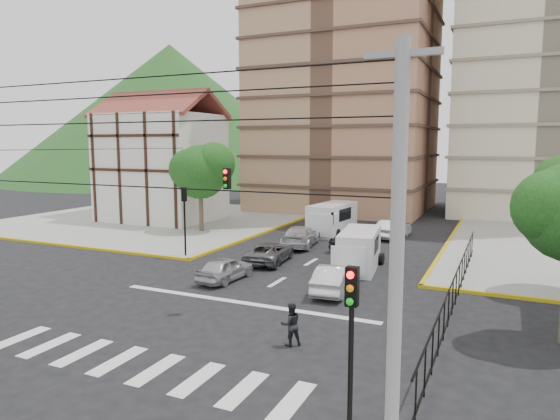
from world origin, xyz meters
The scene contains 21 objects.
ground centered at (0.00, 0.00, 0.00)m, with size 160.00×160.00×0.00m, color black.
sidewalk_nw centered at (-20.00, 20.00, 0.07)m, with size 26.00×26.00×0.15m, color gray.
crosswalk_stripes centered at (0.00, -6.00, 0.01)m, with size 12.00×2.40×0.01m, color silver.
stop_line centered at (0.00, 1.20, 0.01)m, with size 13.00×0.40×0.01m, color silver.
tudor_building centered at (-19.00, 20.00, 5.25)m, with size 10.80×8.05×12.23m.
distant_hill centered at (-55.00, 70.00, 14.00)m, with size 70.00×70.00×28.00m, color #204E1A.
park_fence centered at (9.00, 4.50, 0.00)m, with size 0.10×22.50×1.66m, color black, non-canonical shape.
tree_tudor centered at (-11.90, 16.01, 5.22)m, with size 5.39×4.40×7.43m.
traffic_light_se centered at (7.80, -7.80, 3.11)m, with size 0.28×0.22×4.40m.
traffic_light_nw centered at (-7.80, 7.80, 3.11)m, with size 0.28×0.22×4.40m.
traffic_light_hanging centered at (0.00, -2.04, 5.90)m, with size 18.00×9.12×0.92m.
utility_pole_se centered at (9.00, -9.00, 4.77)m, with size 1.40×0.28×9.00m.
van_right_lane centered at (3.16, 9.36, 1.10)m, with size 2.64×5.28×2.27m.
van_left_lane centered at (-1.98, 19.63, 1.20)m, with size 2.72×5.70×2.48m.
car_silver_front_left centered at (-2.66, 4.16, 0.65)m, with size 1.54×3.82×1.30m, color #B6B5BA.
car_white_front_right centered at (3.31, 4.57, 0.69)m, with size 1.46×4.19×1.38m, color silver.
car_grey_mid_left centered at (-2.31, 8.86, 0.64)m, with size 2.11×4.58×1.27m, color slate.
car_silver_rear_left centered at (-2.42, 14.19, 0.74)m, with size 2.07×5.09×1.48m, color silver.
car_darkgrey_mid_right centered at (1.19, 14.78, 0.74)m, with size 1.75×4.34×1.48m, color #28282B.
car_white_rear_right centered at (2.89, 20.10, 0.72)m, with size 1.52×4.37×1.44m, color white.
pedestrian_crosswalk centered at (3.98, -2.37, 0.79)m, with size 0.77×0.60×1.59m, color black.
Camera 1 is at (10.82, -18.26, 7.24)m, focal length 32.00 mm.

